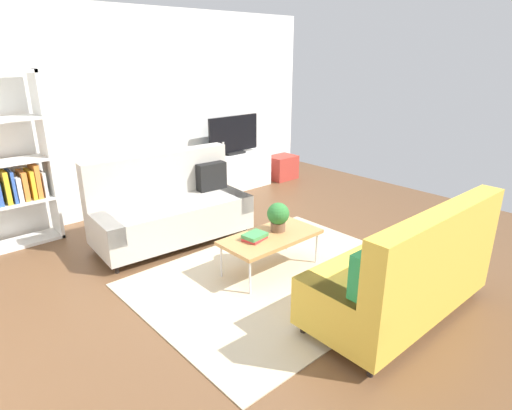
% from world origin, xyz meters
% --- Properties ---
extents(ground_plane, '(7.68, 7.68, 0.00)m').
position_xyz_m(ground_plane, '(0.00, 0.00, 0.00)').
color(ground_plane, brown).
extents(wall_far, '(6.40, 0.12, 2.90)m').
position_xyz_m(wall_far, '(0.00, 2.80, 1.45)').
color(wall_far, white).
rests_on(wall_far, ground_plane).
extents(area_rug, '(2.90, 2.20, 0.01)m').
position_xyz_m(area_rug, '(-0.13, -0.31, 0.01)').
color(area_rug, beige).
rests_on(area_rug, ground_plane).
extents(couch_beige, '(1.96, 0.98, 1.10)m').
position_xyz_m(couch_beige, '(-0.47, 1.31, 0.44)').
color(couch_beige, '#B2ADA3').
rests_on(couch_beige, ground_plane).
extents(couch_green, '(1.91, 0.86, 1.10)m').
position_xyz_m(couch_green, '(0.20, -1.53, 0.44)').
color(couch_green, gold).
rests_on(couch_green, ground_plane).
extents(coffee_table, '(1.10, 0.56, 0.42)m').
position_xyz_m(coffee_table, '(-0.08, -0.11, 0.39)').
color(coffee_table, '#B7844C').
rests_on(coffee_table, ground_plane).
extents(tv_console, '(1.40, 0.44, 0.64)m').
position_xyz_m(tv_console, '(1.48, 2.46, 0.32)').
color(tv_console, silver).
rests_on(tv_console, ground_plane).
extents(tv, '(1.00, 0.20, 0.64)m').
position_xyz_m(tv, '(1.48, 2.44, 0.95)').
color(tv, black).
rests_on(tv, tv_console).
extents(storage_trunk, '(0.52, 0.40, 0.44)m').
position_xyz_m(storage_trunk, '(2.58, 2.36, 0.22)').
color(storage_trunk, '#B2382D').
rests_on(storage_trunk, ground_plane).
extents(potted_plant, '(0.24, 0.24, 0.32)m').
position_xyz_m(potted_plant, '(0.06, -0.07, 0.60)').
color(potted_plant, brown).
rests_on(potted_plant, coffee_table).
extents(table_book_0, '(0.28, 0.23, 0.03)m').
position_xyz_m(table_book_0, '(-0.28, -0.08, 0.43)').
color(table_book_0, red).
rests_on(table_book_0, coffee_table).
extents(table_book_1, '(0.26, 0.21, 0.04)m').
position_xyz_m(table_book_1, '(-0.28, -0.08, 0.47)').
color(table_book_1, '#3F8C4C').
rests_on(table_book_1, table_book_0).
extents(vase_0, '(0.08, 0.08, 0.13)m').
position_xyz_m(vase_0, '(0.90, 2.51, 0.70)').
color(vase_0, '#33B29E').
rests_on(vase_0, tv_console).
extents(vase_1, '(0.13, 0.13, 0.18)m').
position_xyz_m(vase_1, '(1.04, 2.51, 0.73)').
color(vase_1, '#4C72B2').
rests_on(vase_1, tv_console).
extents(bottle_0, '(0.05, 0.05, 0.24)m').
position_xyz_m(bottle_0, '(1.24, 2.42, 0.76)').
color(bottle_0, silver).
rests_on(bottle_0, tv_console).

